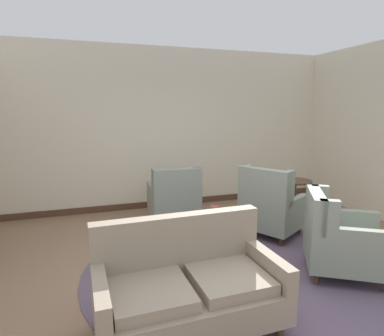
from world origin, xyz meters
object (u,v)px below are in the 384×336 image
Objects in this scene: armchair_back_corner at (174,199)px; porcelain_vase at (215,220)px; coffee_table at (214,236)px; side_table at (294,195)px; settee at (188,286)px; armchair_near_sideboard at (270,207)px; armchair_beside_settee at (339,240)px.

porcelain_vase is at bearing 95.50° from armchair_back_corner.
coffee_table is 1.45× the size of side_table.
settee is 1.47× the size of armchair_near_sideboard.
porcelain_vase is at bearing -51.49° from coffee_table.
armchair_back_corner is 0.87× the size of armchair_beside_settee.
coffee_table is 0.63× the size of settee.
coffee_table is 1.45m from armchair_beside_settee.
armchair_near_sideboard is (1.21, -1.03, 0.03)m from armchair_back_corner.
armchair_back_corner is at bearing 62.38° from armchair_beside_settee.
coffee_table is 1.01× the size of armchair_back_corner.
armchair_beside_settee is (1.35, -2.29, 0.00)m from armchair_back_corner.
porcelain_vase is 2.32m from side_table.
armchair_beside_settee is at bearing -28.31° from porcelain_vase.
porcelain_vase is at bearing 86.61° from armchair_near_sideboard.
armchair_beside_settee is at bearing 9.21° from settee.
porcelain_vase is 1.61m from armchair_back_corner.
settee is at bearing 132.29° from armchair_beside_settee.
armchair_near_sideboard reaches higher than armchair_back_corner.
settee is 1.98m from armchair_beside_settee.
side_table is (2.00, 1.18, -0.15)m from porcelain_vase.
settee is 2.43m from armchair_near_sideboard.
coffee_table is 2.32m from side_table.
armchair_beside_settee is 2.00m from side_table.
porcelain_vase reaches higher than coffee_table.
armchair_back_corner is 0.91× the size of armchair_near_sideboard.
armchair_near_sideboard reaches higher than porcelain_vase.
side_table is at bearing 30.48° from porcelain_vase.
coffee_table is at bearing 56.12° from settee.
armchair_back_corner is 1.43× the size of side_table.
settee is 1.62× the size of armchair_back_corner.
armchair_near_sideboard is (1.81, 1.62, 0.06)m from settee.
armchair_back_corner reaches higher than settee.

